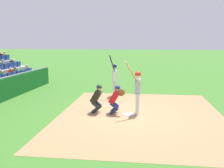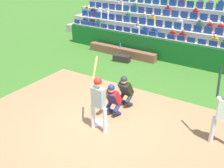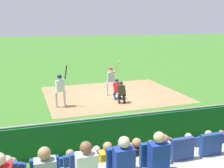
# 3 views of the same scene
# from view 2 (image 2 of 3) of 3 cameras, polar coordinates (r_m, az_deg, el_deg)

# --- Properties ---
(ground_plane) EXTENTS (160.00, 160.00, 0.00)m
(ground_plane) POSITION_cam_2_polar(r_m,az_deg,el_deg) (8.84, -2.49, -8.40)
(ground_plane) COLOR #366A24
(infield_dirt_patch) EXTENTS (8.69, 7.04, 0.01)m
(infield_dirt_patch) POSITION_cam_2_polar(r_m,az_deg,el_deg) (8.52, -4.52, -9.91)
(infield_dirt_patch) COLOR #97714B
(infield_dirt_patch) RESTS_ON ground_plane
(home_plate_marker) EXTENTS (0.62, 0.62, 0.02)m
(home_plate_marker) POSITION_cam_2_polar(r_m,az_deg,el_deg) (8.84, -2.49, -8.31)
(home_plate_marker) COLOR white
(home_plate_marker) RESTS_ON infield_dirt_patch
(batter_at_plate) EXTENTS (0.73, 0.66, 2.28)m
(batter_at_plate) POSITION_cam_2_polar(r_m,az_deg,el_deg) (7.92, -3.04, -3.08)
(batter_at_plate) COLOR silver
(batter_at_plate) RESTS_ON ground_plane
(catcher_crouching) EXTENTS (0.48, 0.72, 1.26)m
(catcher_crouching) POSITION_cam_2_polar(r_m,az_deg,el_deg) (8.84, 0.07, -3.06)
(catcher_crouching) COLOR navy
(catcher_crouching) RESTS_ON ground_plane
(home_plate_umpire) EXTENTS (0.49, 0.52, 1.26)m
(home_plate_umpire) POSITION_cam_2_polar(r_m,az_deg,el_deg) (9.44, 2.89, -1.23)
(home_plate_umpire) COLOR #21282D
(home_plate_umpire) RESTS_ON ground_plane
(dugout_wall) EXTENTS (14.17, 0.24, 1.23)m
(dugout_wall) POSITION_cam_2_polar(r_m,az_deg,el_deg) (13.94, 13.99, 6.60)
(dugout_wall) COLOR #135B1F
(dugout_wall) RESTS_ON ground_plane
(dugout_bench) EXTENTS (4.18, 0.40, 0.44)m
(dugout_bench) POSITION_cam_2_polar(r_m,az_deg,el_deg) (14.84, 2.07, 7.00)
(dugout_bench) COLOR brown
(dugout_bench) RESTS_ON ground_plane
(water_bottle_on_bench) EXTENTS (0.07, 0.07, 0.23)m
(water_bottle_on_bench) POSITION_cam_2_polar(r_m,az_deg,el_deg) (14.89, 1.81, 8.44)
(water_bottle_on_bench) COLOR blue
(water_bottle_on_bench) RESTS_ON dugout_bench
(equipment_duffel_bag) EXTENTS (0.95, 0.51, 0.34)m
(equipment_duffel_bag) POSITION_cam_2_polar(r_m,az_deg,el_deg) (13.96, 2.11, 5.56)
(equipment_duffel_bag) COLOR black
(equipment_duffel_bag) RESTS_ON ground_plane
(bleacher_stand) EXTENTS (18.69, 3.72, 2.78)m
(bleacher_stand) POSITION_cam_2_polar(r_m,az_deg,el_deg) (17.55, 19.01, 10.60)
(bleacher_stand) COLOR #9FA38F
(bleacher_stand) RESTS_ON ground_plane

